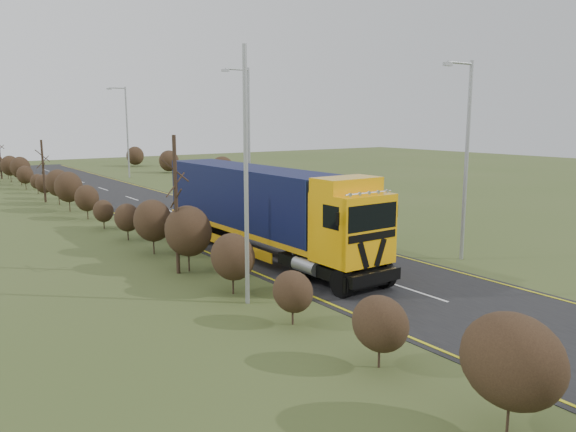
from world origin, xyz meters
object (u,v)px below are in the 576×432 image
(car_blue_sedan, at_px, (262,193))
(speed_sign, at_px, (275,198))
(lorry, at_px, (264,206))
(car_red_hatchback, at_px, (240,197))
(streetlight_near, at_px, (465,152))

(car_blue_sedan, distance_m, speed_sign, 7.74)
(speed_sign, bearing_deg, lorry, -126.62)
(car_red_hatchback, height_order, speed_sign, speed_sign)
(car_red_hatchback, distance_m, speed_sign, 6.70)
(lorry, bearing_deg, streetlight_near, -39.63)
(lorry, height_order, car_blue_sedan, lorry)
(lorry, xyz_separation_m, car_red_hatchback, (7.57, 15.28, -1.87))
(car_blue_sedan, relative_size, streetlight_near, 0.48)
(streetlight_near, bearing_deg, speed_sign, 93.57)
(car_red_hatchback, bearing_deg, lorry, 87.97)
(car_red_hatchback, height_order, streetlight_near, streetlight_near)
(car_blue_sedan, bearing_deg, speed_sign, 65.82)
(lorry, xyz_separation_m, car_blue_sedan, (9.85, 15.65, -1.79))
(car_red_hatchback, xyz_separation_m, streetlight_near, (-0.17, -21.30, 4.51))
(car_red_hatchback, bearing_deg, streetlight_near, 113.84)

